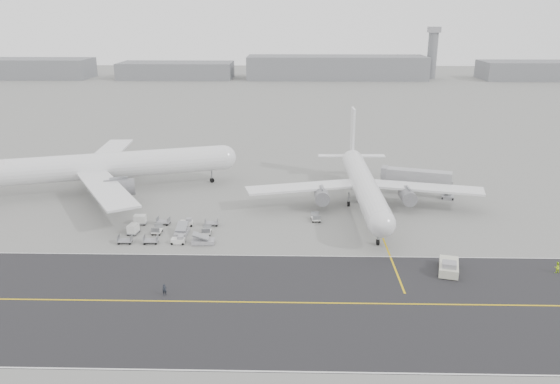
{
  "coord_description": "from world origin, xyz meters",
  "views": [
    {
      "loc": [
        13.25,
        -87.05,
        39.42
      ],
      "look_at": [
        10.91,
        12.0,
        6.78
      ],
      "focal_mm": 35.0,
      "sensor_mm": 36.0,
      "label": 1
    }
  ],
  "objects_px": {
    "pushback_tug": "(449,267)",
    "airliner_a": "(106,166)",
    "airliner_b": "(364,184)",
    "ground_crew_a": "(165,290)",
    "control_tower": "(432,52)",
    "jet_bridge": "(417,177)",
    "ground_crew_b": "(557,267)"
  },
  "relations": [
    {
      "from": "airliner_b",
      "to": "jet_bridge",
      "type": "relative_size",
      "value": 3.09
    },
    {
      "from": "jet_bridge",
      "to": "airliner_a",
      "type": "bearing_deg",
      "value": -164.87
    },
    {
      "from": "control_tower",
      "to": "airliner_a",
      "type": "height_order",
      "value": "control_tower"
    },
    {
      "from": "airliner_a",
      "to": "ground_crew_a",
      "type": "distance_m",
      "value": 54.68
    },
    {
      "from": "pushback_tug",
      "to": "airliner_a",
      "type": "bearing_deg",
      "value": 164.53
    },
    {
      "from": "control_tower",
      "to": "ground_crew_b",
      "type": "relative_size",
      "value": 16.88
    },
    {
      "from": "airliner_b",
      "to": "ground_crew_a",
      "type": "xyz_separation_m",
      "value": [
        -33.61,
        -39.29,
        -4.15
      ]
    },
    {
      "from": "airliner_b",
      "to": "jet_bridge",
      "type": "bearing_deg",
      "value": 30.14
    },
    {
      "from": "control_tower",
      "to": "jet_bridge",
      "type": "height_order",
      "value": "control_tower"
    },
    {
      "from": "ground_crew_a",
      "to": "ground_crew_b",
      "type": "relative_size",
      "value": 0.96
    },
    {
      "from": "airliner_a",
      "to": "jet_bridge",
      "type": "relative_size",
      "value": 3.61
    },
    {
      "from": "jet_bridge",
      "to": "ground_crew_b",
      "type": "relative_size",
      "value": 8.86
    },
    {
      "from": "airliner_a",
      "to": "airliner_b",
      "type": "height_order",
      "value": "airliner_a"
    },
    {
      "from": "airliner_b",
      "to": "ground_crew_a",
      "type": "bearing_deg",
      "value": -131.4
    },
    {
      "from": "control_tower",
      "to": "jet_bridge",
      "type": "bearing_deg",
      "value": -104.06
    },
    {
      "from": "ground_crew_a",
      "to": "ground_crew_b",
      "type": "height_order",
      "value": "ground_crew_b"
    },
    {
      "from": "jet_bridge",
      "to": "ground_crew_b",
      "type": "height_order",
      "value": "jet_bridge"
    },
    {
      "from": "airliner_b",
      "to": "pushback_tug",
      "type": "relative_size",
      "value": 6.22
    },
    {
      "from": "pushback_tug",
      "to": "ground_crew_a",
      "type": "bearing_deg",
      "value": -153.74
    },
    {
      "from": "pushback_tug",
      "to": "ground_crew_b",
      "type": "height_order",
      "value": "pushback_tug"
    },
    {
      "from": "airliner_a",
      "to": "pushback_tug",
      "type": "bearing_deg",
      "value": -137.99
    },
    {
      "from": "airliner_a",
      "to": "pushback_tug",
      "type": "height_order",
      "value": "airliner_a"
    },
    {
      "from": "ground_crew_b",
      "to": "airliner_a",
      "type": "bearing_deg",
      "value": -40.3
    },
    {
      "from": "control_tower",
      "to": "airliner_a",
      "type": "distance_m",
      "value": 266.36
    },
    {
      "from": "pushback_tug",
      "to": "ground_crew_a",
      "type": "distance_m",
      "value": 44.42
    },
    {
      "from": "ground_crew_b",
      "to": "airliner_b",
      "type": "bearing_deg",
      "value": -63.42
    },
    {
      "from": "ground_crew_a",
      "to": "control_tower",
      "type": "bearing_deg",
      "value": 60.23
    },
    {
      "from": "control_tower",
      "to": "airliner_b",
      "type": "bearing_deg",
      "value": -106.51
    },
    {
      "from": "control_tower",
      "to": "ground_crew_a",
      "type": "distance_m",
      "value": 300.75
    },
    {
      "from": "ground_crew_a",
      "to": "airliner_b",
      "type": "bearing_deg",
      "value": 40.22
    },
    {
      "from": "airliner_a",
      "to": "airliner_b",
      "type": "relative_size",
      "value": 1.17
    },
    {
      "from": "airliner_b",
      "to": "ground_crew_a",
      "type": "height_order",
      "value": "airliner_b"
    }
  ]
}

